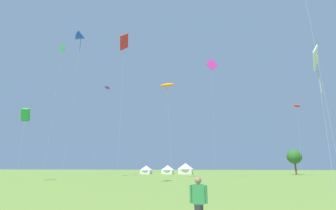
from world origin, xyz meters
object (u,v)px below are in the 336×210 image
Objects in this scene: kite_purple_parafoil at (107,88)px; kite_magenta_diamond at (212,65)px; kite_orange_parafoil at (167,85)px; festival_tent_left at (146,169)px; festival_tent_right at (168,169)px; kite_green_diamond at (63,51)px; person_spectator at (199,206)px; kite_green_box at (26,115)px; kite_blue_delta at (81,37)px; festival_tent_center at (186,168)px; kite_white_diamond at (316,60)px; tree_distant_left at (294,157)px; kite_red_parafoil at (297,106)px; kite_red_diamond at (124,43)px.

kite_purple_parafoil is 0.91× the size of kite_magenta_diamond.
kite_orange_parafoil is at bearing -25.29° from kite_purple_parafoil.
festival_tent_left is 6.89m from festival_tent_right.
kite_green_diamond is 1.19× the size of kite_magenta_diamond.
festival_tent_right is at bearing 101.83° from person_spectator.
kite_purple_parafoil is at bearing 60.73° from kite_green_diamond.
kite_green_box is 23.91m from kite_blue_delta.
festival_tent_left is 12.45m from festival_tent_center.
festival_tent_left is at bearing 180.00° from festival_tent_center.
festival_tent_right is at bearing 54.71° from kite_green_diamond.
kite_white_diamond reaches higher than kite_green_box.
kite_orange_parafoil is 31.28m from festival_tent_center.
kite_green_box reaches higher than person_spectator.
person_spectator is 69.94m from festival_tent_left.
kite_green_diamond is 4.45× the size of tree_distant_left.
tree_distant_left is (43.48, -0.22, 3.50)m from festival_tent_left.
kite_red_parafoil is at bearing -14.79° from festival_tent_left.
festival_tent_center is at bearing 179.59° from tree_distant_left.
kite_red_diamond is 5.24× the size of festival_tent_left.
kite_blue_delta is 46.73m from festival_tent_center.
festival_tent_center is (5.55, 0.00, 0.32)m from festival_tent_right.
kite_green_box is 0.56× the size of kite_orange_parafoil.
kite_purple_parafoil is 30.72m from festival_tent_right.
kite_blue_delta reaches higher than kite_white_diamond.
kite_green_diamond reaches higher than kite_white_diamond.
festival_tent_right is (-13.98, 66.75, 0.62)m from person_spectator.
kite_green_diamond is 7.86× the size of festival_tent_left.
kite_orange_parafoil is 0.78× the size of kite_magenta_diamond.
kite_orange_parafoil is at bearing 13.78° from kite_blue_delta.
kite_red_diamond is 5.05× the size of festival_tent_right.
festival_tent_right is at bearing 64.54° from kite_blue_delta.
festival_tent_center reaches higher than festival_tent_left.
kite_orange_parafoil is 2.92× the size of tree_distant_left.
kite_red_parafoil is at bearing 25.15° from kite_orange_parafoil.
festival_tent_center is at bearing 0.00° from festival_tent_left.
kite_green_box is 2.90× the size of festival_tent_left.
kite_purple_parafoil is 33.73m from kite_red_diamond.
kite_blue_delta is 8.26× the size of festival_tent_left.
festival_tent_right is (13.67, 16.90, -21.70)m from kite_purple_parafoil.
kite_orange_parafoil is at bearing -65.44° from festival_tent_left.
kite_green_box is 0.37× the size of kite_green_diamond.
kite_red_diamond is at bearing -126.45° from tree_distant_left.
festival_tent_right is 5.56m from festival_tent_center.
kite_green_box is 0.35× the size of kite_blue_delta.
festival_tent_left is (8.47, 42.06, -8.88)m from kite_green_box.
kite_blue_delta is 6.53× the size of festival_tent_center.
kite_green_diamond reaches higher than kite_magenta_diamond.
tree_distant_left is at bearing 38.85° from kite_green_box.
kite_orange_parafoil is 0.98× the size of kite_red_diamond.
kite_green_diamond is 30.55m from kite_red_diamond.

